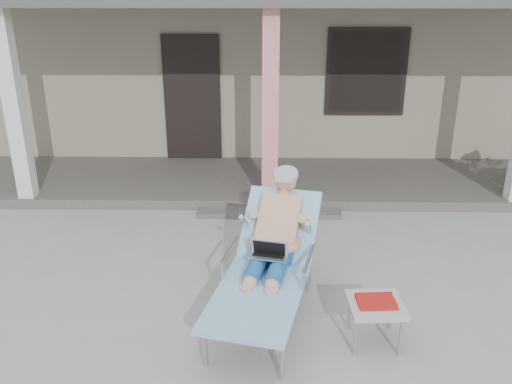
{
  "coord_description": "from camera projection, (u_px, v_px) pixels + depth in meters",
  "views": [
    {
      "loc": [
        -0.07,
        -5.09,
        3.12
      ],
      "look_at": [
        -0.17,
        0.6,
        0.85
      ],
      "focal_mm": 38.0,
      "sensor_mm": 36.0,
      "label": 1
    }
  ],
  "objects": [
    {
      "name": "side_table",
      "position": [
        376.0,
        307.0,
        4.85
      ],
      "size": [
        0.51,
        0.51,
        0.44
      ],
      "rotation": [
        0.0,
        0.0,
        0.06
      ],
      "color": "#B2B2AD",
      "rests_on": "ground"
    },
    {
      "name": "ground",
      "position": [
        270.0,
        285.0,
        5.88
      ],
      "size": [
        60.0,
        60.0,
        0.0
      ],
      "primitive_type": "plane",
      "color": "#9E9E99",
      "rests_on": "ground"
    },
    {
      "name": "porch_deck",
      "position": [
        269.0,
        182.0,
        8.64
      ],
      "size": [
        10.0,
        2.0,
        0.15
      ],
      "primitive_type": "cube",
      "color": "#605B56",
      "rests_on": "ground"
    },
    {
      "name": "lounger",
      "position": [
        270.0,
        234.0,
        5.2
      ],
      "size": [
        1.21,
        2.13,
        1.34
      ],
      "rotation": [
        0.0,
        0.0,
        -0.23
      ],
      "color": "#B7B7BC",
      "rests_on": "ground"
    },
    {
      "name": "porch_overhang",
      "position": [
        271.0,
        2.0,
        7.58
      ],
      "size": [
        10.0,
        2.3,
        2.85
      ],
      "color": "silver",
      "rests_on": "porch_deck"
    },
    {
      "name": "porch_step",
      "position": [
        269.0,
        213.0,
        7.58
      ],
      "size": [
        2.0,
        0.3,
        0.07
      ],
      "primitive_type": "cube",
      "color": "#605B56",
      "rests_on": "ground"
    },
    {
      "name": "house",
      "position": [
        269.0,
        51.0,
        11.29
      ],
      "size": [
        10.4,
        5.4,
        3.3
      ],
      "color": "gray",
      "rests_on": "ground"
    }
  ]
}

